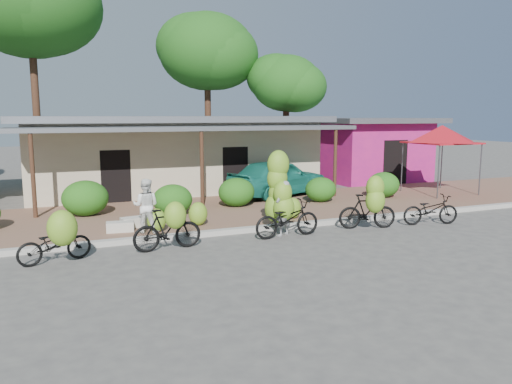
# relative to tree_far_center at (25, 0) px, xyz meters

# --- Properties ---
(ground) EXTENTS (100.00, 100.00, 0.00)m
(ground) POSITION_rel_tree_far_center_xyz_m (5.69, -16.11, -8.87)
(ground) COLOR #4C4A47
(ground) RESTS_ON ground
(sidewalk) EXTENTS (60.00, 6.00, 0.12)m
(sidewalk) POSITION_rel_tree_far_center_xyz_m (5.69, -11.11, -8.81)
(sidewalk) COLOR brown
(sidewalk) RESTS_ON ground
(curb) EXTENTS (60.00, 0.25, 0.15)m
(curb) POSITION_rel_tree_far_center_xyz_m (5.69, -14.11, -8.79)
(curb) COLOR #A8A399
(curb) RESTS_ON ground
(shop_main) EXTENTS (13.00, 8.50, 3.35)m
(shop_main) POSITION_rel_tree_far_center_xyz_m (5.69, -5.18, -7.15)
(shop_main) COLOR beige
(shop_main) RESTS_ON ground
(shop_pink) EXTENTS (6.00, 6.00, 3.25)m
(shop_pink) POSITION_rel_tree_far_center_xyz_m (16.19, -5.12, -7.20)
(shop_pink) COLOR #C51E72
(shop_pink) RESTS_ON ground
(tree_far_center) EXTENTS (6.63, 6.63, 11.42)m
(tree_far_center) POSITION_rel_tree_far_center_xyz_m (0.00, 0.00, 0.00)
(tree_far_center) COLOR #482D1D
(tree_far_center) RESTS_ON ground
(tree_center_right) EXTENTS (5.48, 5.39, 9.09)m
(tree_center_right) POSITION_rel_tree_far_center_xyz_m (9.00, 0.50, -1.83)
(tree_center_right) COLOR #482D1D
(tree_center_right) RESTS_ON ground
(tree_near_right) EXTENTS (4.15, 3.95, 6.81)m
(tree_near_right) POSITION_rel_tree_far_center_xyz_m (13.00, -1.50, -3.61)
(tree_near_right) COLOR #482D1D
(tree_near_right) RESTS_ON ground
(hedge_1) EXTENTS (1.49, 1.34, 1.16)m
(hedge_1) POSITION_rel_tree_far_center_xyz_m (1.62, -10.32, -8.17)
(hedge_1) COLOR #155D15
(hedge_1) RESTS_ON sidewalk
(hedge_2) EXTENTS (1.31, 1.18, 1.02)m
(hedge_2) POSITION_rel_tree_far_center_xyz_m (4.28, -11.31, -8.24)
(hedge_2) COLOR #155D15
(hedge_2) RESTS_ON sidewalk
(hedge_3) EXTENTS (1.33, 1.20, 1.04)m
(hedge_3) POSITION_rel_tree_far_center_xyz_m (6.78, -10.64, -8.23)
(hedge_3) COLOR #155D15
(hedge_3) RESTS_ON sidewalk
(hedge_4) EXTENTS (1.20, 1.08, 0.94)m
(hedge_4) POSITION_rel_tree_far_center_xyz_m (10.09, -10.96, -8.28)
(hedge_4) COLOR #155D15
(hedge_4) RESTS_ON sidewalk
(hedge_5) EXTENTS (1.30, 1.17, 1.01)m
(hedge_5) POSITION_rel_tree_far_center_xyz_m (12.95, -11.02, -8.24)
(hedge_5) COLOR #155D15
(hedge_5) RESTS_ON sidewalk
(red_canopy) EXTENTS (3.50, 3.50, 2.86)m
(red_canopy) POSITION_rel_tree_far_center_xyz_m (15.83, -11.01, -6.26)
(red_canopy) COLOR #59595E
(red_canopy) RESTS_ON sidewalk
(bike_far_left) EXTENTS (1.78, 1.41, 1.34)m
(bike_far_left) POSITION_rel_tree_far_center_xyz_m (0.63, -15.36, -8.30)
(bike_far_left) COLOR black
(bike_far_left) RESTS_ON ground
(bike_left) EXTENTS (1.81, 1.20, 1.35)m
(bike_left) POSITION_rel_tree_far_center_xyz_m (3.24, -15.23, -8.26)
(bike_left) COLOR black
(bike_left) RESTS_ON ground
(bike_center) EXTENTS (1.99, 1.23, 2.41)m
(bike_center) POSITION_rel_tree_far_center_xyz_m (6.62, -14.83, -7.97)
(bike_center) COLOR black
(bike_center) RESTS_ON ground
(bike_right) EXTENTS (1.82, 1.35, 1.69)m
(bike_right) POSITION_rel_tree_far_center_xyz_m (9.28, -15.23, -8.16)
(bike_right) COLOR black
(bike_right) RESTS_ON ground
(bike_far_right) EXTENTS (1.88, 1.04, 0.94)m
(bike_far_right) POSITION_rel_tree_far_center_xyz_m (11.48, -15.35, -8.40)
(bike_far_right) COLOR black
(bike_far_right) RESTS_ON ground
(loose_banana_a) EXTENTS (0.53, 0.45, 0.67)m
(loose_banana_a) POSITION_rel_tree_far_center_xyz_m (3.29, -13.54, -8.42)
(loose_banana_a) COLOR #76AE2B
(loose_banana_a) RESTS_ON sidewalk
(loose_banana_b) EXTENTS (0.56, 0.48, 0.71)m
(loose_banana_b) POSITION_rel_tree_far_center_xyz_m (4.60, -13.18, -8.40)
(loose_banana_b) COLOR #76AE2B
(loose_banana_b) RESTS_ON sidewalk
(loose_banana_c) EXTENTS (0.53, 0.45, 0.67)m
(loose_banana_c) POSITION_rel_tree_far_center_xyz_m (7.68, -13.36, -8.42)
(loose_banana_c) COLOR #76AE2B
(loose_banana_c) RESTS_ON sidewalk
(sack_near) EXTENTS (0.91, 0.56, 0.30)m
(sack_near) POSITION_rel_tree_far_center_xyz_m (2.85, -12.68, -8.60)
(sack_near) COLOR beige
(sack_near) RESTS_ON sidewalk
(sack_far) EXTENTS (0.79, 0.47, 0.28)m
(sack_far) POSITION_rel_tree_far_center_xyz_m (2.33, -13.10, -8.61)
(sack_far) COLOR beige
(sack_far) RESTS_ON sidewalk
(vendor) EXTENTS (0.68, 0.61, 1.57)m
(vendor) POSITION_rel_tree_far_center_xyz_m (6.59, -14.89, -8.08)
(vendor) COLOR gray
(vendor) RESTS_ON ground
(bystander) EXTENTS (0.92, 0.84, 1.53)m
(bystander) POSITION_rel_tree_far_center_xyz_m (3.00, -13.51, -7.99)
(bystander) COLOR white
(bystander) RESTS_ON sidewalk
(teal_van) EXTENTS (4.82, 3.18, 1.52)m
(teal_van) POSITION_rel_tree_far_center_xyz_m (9.16, -9.11, -7.99)
(teal_van) COLOR #186C5C
(teal_van) RESTS_ON sidewalk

